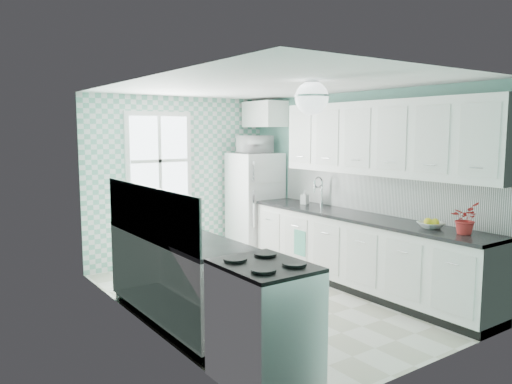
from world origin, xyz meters
TOP-DOWN VIEW (x-y plane):
  - floor at (0.00, 0.00)m, footprint 3.00×4.40m
  - ceiling at (0.00, 0.00)m, footprint 3.00×4.40m
  - wall_back at (0.00, 2.21)m, footprint 3.00×0.02m
  - wall_front at (0.00, -2.21)m, footprint 3.00×0.02m
  - wall_left at (-1.51, 0.00)m, footprint 0.02×4.40m
  - wall_right at (1.51, 0.00)m, footprint 0.02×4.40m
  - accent_wall at (0.00, 2.19)m, footprint 3.00×0.01m
  - window at (-0.35, 2.16)m, footprint 1.04×0.05m
  - backsplash_right at (1.49, -0.40)m, footprint 0.02×3.60m
  - backsplash_left at (-1.49, -0.07)m, footprint 0.02×2.15m
  - upper_cabinets_right at (1.33, -0.60)m, footprint 0.33×3.20m
  - upper_cabinet_fridge at (1.30, 1.83)m, footprint 0.40×0.74m
  - ceiling_light at (0.00, -0.80)m, footprint 0.34×0.34m
  - base_cabinets_right at (1.20, -0.40)m, footprint 0.60×3.60m
  - countertop_right at (1.19, -0.40)m, footprint 0.63×3.60m
  - base_cabinets_left at (-1.20, -0.07)m, footprint 0.60×2.15m
  - countertop_left at (-1.19, -0.07)m, footprint 0.63×2.15m
  - fridge at (1.11, 1.78)m, footprint 0.71×0.71m
  - stove at (-1.20, -1.63)m, footprint 0.63×0.79m
  - sink at (1.20, 0.53)m, footprint 0.53×0.44m
  - rug at (0.04, 0.56)m, footprint 0.86×1.04m
  - dish_towel at (0.89, 0.40)m, footprint 0.04×0.23m
  - fruit_bowl at (1.20, -1.41)m, footprint 0.33×0.33m
  - potted_plant at (1.20, -1.80)m, footprint 0.37×0.35m
  - soap_bottle at (1.25, 0.73)m, footprint 0.12×0.12m
  - microwave at (1.11, 1.78)m, footprint 0.52×0.37m

SIDE VIEW (x-z plane):
  - floor at x=0.00m, z-range -0.02..0.00m
  - rug at x=0.04m, z-range 0.00..0.02m
  - base_cabinets_right at x=1.20m, z-range 0.00..0.90m
  - base_cabinets_left at x=-1.20m, z-range 0.00..0.90m
  - dish_towel at x=0.89m, z-range 0.31..0.65m
  - stove at x=-1.20m, z-range 0.02..0.98m
  - fridge at x=1.11m, z-range 0.00..1.64m
  - countertop_right at x=1.19m, z-range 0.90..0.94m
  - countertop_left at x=-1.19m, z-range 0.90..0.94m
  - sink at x=1.20m, z-range 0.66..1.20m
  - fruit_bowl at x=1.20m, z-range 0.94..1.01m
  - soap_bottle at x=1.25m, z-range 0.94..1.15m
  - potted_plant at x=1.20m, z-range 0.94..1.27m
  - backsplash_right at x=1.49m, z-range 0.94..1.45m
  - backsplash_left at x=-1.49m, z-range 0.94..1.45m
  - wall_back at x=0.00m, z-range 0.00..2.50m
  - wall_front at x=0.00m, z-range 0.00..2.50m
  - wall_left at x=-1.51m, z-range 0.00..2.50m
  - wall_right at x=1.51m, z-range 0.00..2.50m
  - accent_wall at x=0.00m, z-range 0.00..2.50m
  - window at x=-0.35m, z-range 0.83..2.27m
  - microwave at x=1.11m, z-range 1.64..1.92m
  - upper_cabinets_right at x=1.33m, z-range 1.45..2.35m
  - upper_cabinet_fridge at x=1.30m, z-range 2.05..2.45m
  - ceiling_light at x=0.00m, z-range 2.15..2.50m
  - ceiling at x=0.00m, z-range 2.50..2.52m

